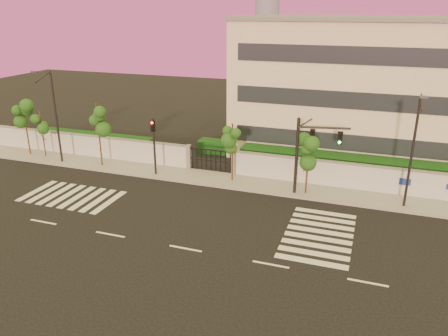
# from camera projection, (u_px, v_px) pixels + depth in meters

# --- Properties ---
(ground) EXTENTS (120.00, 120.00, 0.00)m
(ground) POSITION_uv_depth(u_px,v_px,m) (186.00, 249.00, 25.00)
(ground) COLOR black
(ground) RESTS_ON ground
(sidewalk) EXTENTS (60.00, 3.00, 0.15)m
(sidewalk) POSITION_uv_depth(u_px,v_px,m) (240.00, 182.00, 34.27)
(sidewalk) COLOR gray
(sidewalk) RESTS_ON ground
(perimeter_wall) EXTENTS (60.00, 0.36, 2.20)m
(perimeter_wall) POSITION_uv_depth(u_px,v_px,m) (247.00, 164.00, 35.23)
(perimeter_wall) COLOR #B7B9BF
(perimeter_wall) RESTS_ON ground
(hedge_row) EXTENTS (41.00, 4.25, 1.80)m
(hedge_row) POSITION_uv_depth(u_px,v_px,m) (268.00, 158.00, 37.41)
(hedge_row) COLOR #103612
(hedge_row) RESTS_ON ground
(institutional_building) EXTENTS (24.40, 12.40, 12.25)m
(institutional_building) POSITION_uv_depth(u_px,v_px,m) (373.00, 87.00, 39.55)
(institutional_building) COLOR beige
(institutional_building) RESTS_ON ground
(road_markings) EXTENTS (57.00, 7.62, 0.02)m
(road_markings) POSITION_uv_depth(u_px,v_px,m) (187.00, 216.00, 28.82)
(road_markings) COLOR silver
(road_markings) RESTS_ON ground
(street_tree_a) EXTENTS (1.58, 1.26, 5.06)m
(street_tree_a) POSITION_uv_depth(u_px,v_px,m) (25.00, 116.00, 39.42)
(street_tree_a) COLOR #382314
(street_tree_a) RESTS_ON ground
(street_tree_b) EXTENTS (1.33, 1.06, 4.37)m
(street_tree_b) POSITION_uv_depth(u_px,v_px,m) (41.00, 123.00, 39.07)
(street_tree_b) COLOR #382314
(street_tree_b) RESTS_ON ground
(street_tree_c) EXTENTS (1.65, 1.31, 5.59)m
(street_tree_c) POSITION_uv_depth(u_px,v_px,m) (98.00, 120.00, 36.40)
(street_tree_c) COLOR #382314
(street_tree_c) RESTS_ON ground
(street_tree_d) EXTENTS (1.56, 1.24, 4.75)m
(street_tree_d) POSITION_uv_depth(u_px,v_px,m) (233.00, 139.00, 33.31)
(street_tree_d) COLOR #382314
(street_tree_d) RESTS_ON ground
(street_tree_e) EXTENTS (1.53, 1.22, 4.50)m
(street_tree_e) POSITION_uv_depth(u_px,v_px,m) (309.00, 152.00, 31.04)
(street_tree_e) COLOR #382314
(street_tree_e) RESTS_ON ground
(traffic_signal_main) EXTENTS (3.64, 0.82, 5.79)m
(traffic_signal_main) POSITION_uv_depth(u_px,v_px,m) (307.00, 148.00, 30.75)
(traffic_signal_main) COLOR black
(traffic_signal_main) RESTS_ON ground
(traffic_signal_secondary) EXTENTS (0.38, 0.35, 4.86)m
(traffic_signal_secondary) POSITION_uv_depth(u_px,v_px,m) (154.00, 140.00, 34.74)
(traffic_signal_secondary) COLOR black
(traffic_signal_secondary) RESTS_ON ground
(streetlight_west) EXTENTS (0.49, 1.99, 8.28)m
(streetlight_west) POSITION_uv_depth(u_px,v_px,m) (54.00, 114.00, 37.03)
(streetlight_west) COLOR black
(streetlight_west) RESTS_ON ground
(streetlight_east) EXTENTS (0.48, 1.95, 8.09)m
(streetlight_east) POSITION_uv_depth(u_px,v_px,m) (413.00, 148.00, 28.44)
(streetlight_east) COLOR black
(streetlight_east) RESTS_ON ground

